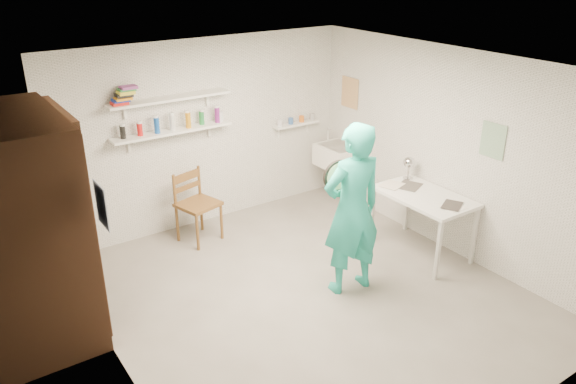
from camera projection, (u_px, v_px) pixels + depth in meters
floor at (309, 296)px, 5.94m from camera, size 4.00×4.50×0.02m
ceiling at (313, 66)px, 4.98m from camera, size 4.00×4.50×0.02m
wall_back at (206, 133)px, 7.17m from camera, size 4.00×0.02×2.40m
wall_front at (512, 302)px, 3.75m from camera, size 4.00×0.02×2.40m
wall_left at (106, 249)px, 4.42m from camera, size 0.02×4.50×2.40m
wall_right at (450, 152)px, 6.50m from camera, size 0.02×4.50×2.40m
doorway_recess at (76, 222)px, 5.30m from camera, size 0.02×0.90×2.00m
door_lintel at (60, 113)px, 4.89m from camera, size 0.06×1.05×0.10m
door_jamb_near at (94, 242)px, 4.93m from camera, size 0.06×0.10×2.00m
door_jamb_far at (64, 203)px, 5.69m from camera, size 0.06×0.10×2.00m
shelf_lower at (173, 131)px, 6.75m from camera, size 1.50×0.22×0.03m
shelf_upper at (170, 99)px, 6.59m from camera, size 1.50×0.22×0.03m
ledge_shelf at (296, 124)px, 7.83m from camera, size 0.70×0.14×0.03m
poster_left at (101, 206)px, 4.33m from camera, size 0.01×0.28×0.36m
poster_right_a at (350, 93)px, 7.71m from camera, size 0.01×0.34×0.42m
poster_right_b at (493, 140)px, 5.95m from camera, size 0.01×0.30×0.38m
belfast_sink at (339, 156)px, 7.85m from camera, size 0.48×0.60×0.30m
man at (352, 210)px, 5.71m from camera, size 0.72×0.52×1.85m
wall_clock at (338, 176)px, 5.74m from camera, size 0.33×0.07×0.33m
wooden_chair at (198, 204)px, 6.88m from camera, size 0.55×0.54×0.98m
work_table at (422, 224)px, 6.63m from camera, size 0.68×1.14×0.76m
desk_lamp at (409, 162)px, 6.83m from camera, size 0.14×0.14×0.14m
spray_cans at (172, 123)px, 6.71m from camera, size 1.26×0.06×0.17m
book_stack at (124, 95)px, 6.27m from camera, size 0.30×0.14×0.20m
ledge_pots at (296, 120)px, 7.81m from camera, size 0.48×0.07×0.09m
papers at (425, 194)px, 6.48m from camera, size 0.30×0.22×0.02m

